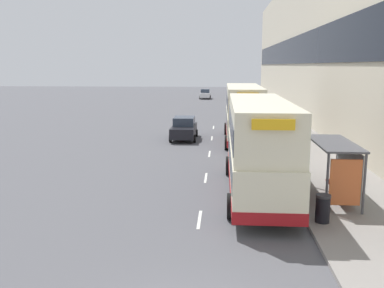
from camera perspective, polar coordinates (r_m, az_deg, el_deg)
name	(u,v)px	position (r m, az deg, el deg)	size (l,w,h in m)	color
pavement	(274,119)	(47.72, 10.90, 3.31)	(5.00, 93.00, 0.14)	gray
terrace_facade	(315,41)	(48.08, 16.10, 13.07)	(3.10, 93.00, 16.77)	beige
lane_mark_1	(199,219)	(16.67, 1.00, -10.03)	(0.12, 2.00, 0.01)	silver
lane_mark_2	(206,178)	(22.59, 1.86, -4.52)	(0.12, 2.00, 0.01)	silver
lane_mark_3	(209,154)	(28.63, 2.35, -1.32)	(0.12, 2.00, 0.01)	silver
lane_mark_4	(212,138)	(34.73, 2.66, 0.77)	(0.12, 2.00, 0.01)	silver
lane_mark_5	(213,127)	(40.86, 2.88, 2.22)	(0.12, 2.00, 0.01)	silver
bus_shelter	(340,161)	(19.01, 19.08, -2.16)	(1.60, 4.20, 2.48)	#4C4C51
double_decker_bus_near	(259,146)	(19.44, 8.88, -0.21)	(2.85, 10.46, 4.30)	beige
double_decker_bus_ahead	(243,112)	(33.04, 6.88, 4.20)	(2.85, 10.54, 4.30)	beige
car_0	(242,109)	(49.75, 6.74, 4.65)	(1.95, 4.28, 1.79)	#B7B799
car_1	(184,128)	(34.18, -1.08, 2.09)	(2.03, 4.45, 1.77)	black
car_2	(235,100)	(62.38, 5.76, 5.80)	(1.94, 4.35, 1.69)	silver
car_3	(205,94)	(76.22, 1.77, 6.68)	(1.93, 3.91, 1.70)	silver
pedestrian_at_shelter	(343,161)	(22.88, 19.44, -2.14)	(0.37, 0.37, 1.85)	#23232D
litter_bin	(323,208)	(16.57, 17.03, -8.20)	(0.55, 0.55, 1.05)	black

